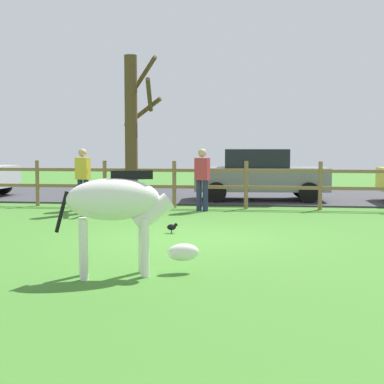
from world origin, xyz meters
TOP-DOWN VIEW (x-y plane):
  - ground_plane at (0.00, 0.00)m, footprint 60.00×60.00m
  - parking_asphalt at (0.00, 9.30)m, footprint 28.00×7.40m
  - paddock_fence at (-0.12, 5.00)m, footprint 21.87×0.11m
  - bare_tree at (-2.24, 4.88)m, footprint 1.20×1.31m
  - zebra at (-0.52, -3.22)m, footprint 1.85×0.94m
  - crow_on_grass at (-0.43, 0.49)m, footprint 0.21×0.10m
  - parked_car_grey at (1.21, 7.06)m, footprint 4.11×2.11m
  - visitor_left_of_tree at (-3.46, 4.20)m, footprint 0.40×0.30m
  - visitor_right_of_tree at (-0.25, 4.30)m, footprint 0.41×0.31m

SIDE VIEW (x-z plane):
  - ground_plane at x=0.00m, z-range 0.00..0.00m
  - parking_asphalt at x=0.00m, z-range 0.00..0.05m
  - crow_on_grass at x=-0.43m, z-range 0.02..0.23m
  - paddock_fence at x=-0.12m, z-range 0.09..1.39m
  - parked_car_grey at x=1.21m, z-range 0.06..1.62m
  - visitor_left_of_tree at x=-3.46m, z-range 0.09..1.73m
  - visitor_right_of_tree at x=-0.25m, z-range 0.09..1.73m
  - zebra at x=-0.52m, z-range 0.22..1.63m
  - bare_tree at x=-2.24m, z-range 0.11..4.28m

